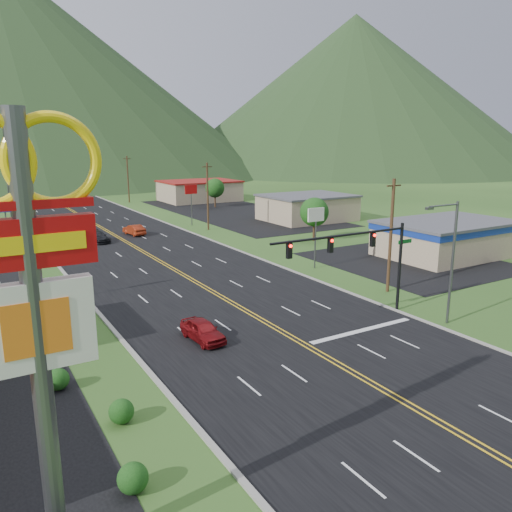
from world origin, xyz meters
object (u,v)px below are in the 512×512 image
streetlight_east (450,255)px  car_red_near (203,331)px  traffic_signal (362,250)px  car_red_far (134,230)px  streetlight_west (11,195)px  car_dark_mid (98,237)px  pylon_sign (31,282)px

streetlight_east → car_red_near: streetlight_east is taller
traffic_signal → car_red_far: 42.86m
streetlight_west → car_dark_mid: streetlight_west is taller
streetlight_west → car_red_far: bearing=-43.7°
streetlight_east → car_red_far: 47.44m
streetlight_west → car_red_far: (14.19, -13.57, -4.45)m
car_red_near → pylon_sign: bearing=-133.6°
car_dark_mid → car_red_far: car_red_far is taller
traffic_signal → streetlight_west: 58.88m
car_dark_mid → traffic_signal: bearing=-84.0°
traffic_signal → car_red_near: bearing=169.7°
streetlight_east → car_red_near: 18.28m
streetlight_west → car_dark_mid: bearing=-62.5°
pylon_sign → traffic_signal: size_ratio=1.07×
car_red_near → streetlight_west: bearing=92.2°
pylon_sign → streetlight_west: size_ratio=1.56×
streetlight_east → car_dark_mid: 46.30m
traffic_signal → car_red_far: bearing=95.4°
traffic_signal → streetlight_west: size_ratio=1.46×
traffic_signal → streetlight_west: bearing=108.0°
traffic_signal → streetlight_west: (-18.16, 56.00, -0.15)m
traffic_signal → pylon_sign: bearing=-152.9°
pylon_sign → streetlight_west: pylon_sign is taller
streetlight_east → car_dark_mid: streetlight_east is taller
car_red_near → car_red_far: size_ratio=0.93×
car_dark_mid → pylon_sign: bearing=-112.6°
streetlight_west → car_red_far: 20.13m
pylon_sign → car_red_near: size_ratio=3.38×
streetlight_west → car_red_near: streetlight_west is taller
pylon_sign → car_red_far: 58.45m
pylon_sign → car_red_far: pylon_sign is taller
streetlight_west → streetlight_east: bearing=-69.1°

